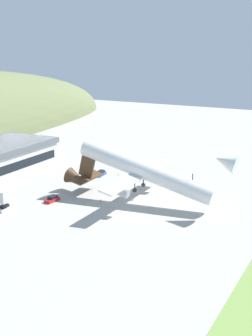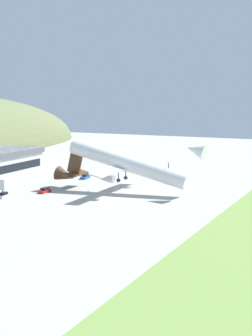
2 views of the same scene
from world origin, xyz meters
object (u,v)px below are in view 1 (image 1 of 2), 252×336
(cargo_airplane, at_px, (142,171))
(service_car_3, at_px, (52,199))
(service_car_1, at_px, (101,173))
(traffic_cone_1, at_px, (118,174))
(service_car_0, at_px, (5,208))
(traffic_cone_0, at_px, (101,200))

(cargo_airplane, distance_m, service_car_3, 24.46)
(service_car_1, relative_size, traffic_cone_1, 8.05)
(service_car_1, height_order, traffic_cone_1, service_car_1)
(service_car_0, relative_size, traffic_cone_0, 7.57)
(service_car_0, relative_size, traffic_cone_1, 7.57)
(cargo_airplane, xyz_separation_m, service_car_3, (-10.50, 20.75, -7.58))
(service_car_0, bearing_deg, service_car_1, -7.55)
(service_car_0, relative_size, service_car_1, 0.94)
(service_car_0, xyz_separation_m, service_car_3, (10.89, -6.29, -0.01))
(service_car_1, distance_m, traffic_cone_1, 5.46)
(service_car_0, distance_m, service_car_1, 38.01)
(service_car_1, height_order, traffic_cone_0, service_car_1)
(cargo_airplane, height_order, service_car_0, cargo_airplane)
(service_car_1, bearing_deg, service_car_0, 172.45)
(service_car_0, height_order, service_car_1, service_car_1)
(service_car_3, relative_size, traffic_cone_1, 7.66)
(service_car_1, distance_m, traffic_cone_0, 24.10)
(traffic_cone_0, bearing_deg, traffic_cone_1, 18.09)
(traffic_cone_0, bearing_deg, service_car_1, 30.80)
(service_car_1, xyz_separation_m, traffic_cone_1, (2.84, -4.65, -0.36))
(service_car_3, xyz_separation_m, traffic_cone_0, (6.10, -11.04, -0.34))
(service_car_3, distance_m, traffic_cone_0, 12.61)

